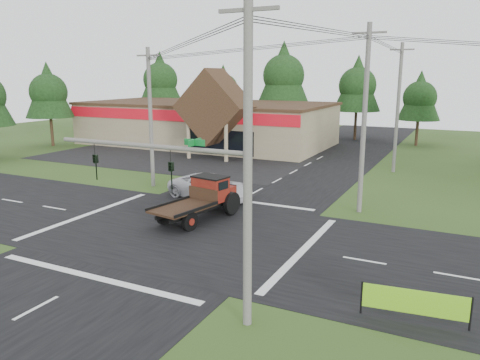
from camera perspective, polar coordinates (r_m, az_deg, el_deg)
The scene contains 19 objects.
ground at distance 26.47m, azimuth -6.89°, elevation -6.11°, with size 120.00×120.00×0.00m, color #2E4418.
road_ns at distance 26.47m, azimuth -6.89°, elevation -6.09°, with size 12.00×120.00×0.02m, color black.
road_ew at distance 26.47m, azimuth -6.89°, elevation -6.08°, with size 120.00×12.00×0.02m, color black.
parking_apron at distance 49.39m, azimuth -8.51°, elevation 2.65°, with size 28.00×14.00×0.02m, color black.
cvs_building at distance 58.77m, azimuth -4.08°, elevation 7.06°, with size 30.40×18.20×9.19m.
traffic_signal_mast at distance 16.14m, azimuth -4.47°, elevation -1.90°, with size 8.12×0.24×7.00m.
utility_pole_nr at distance 15.10m, azimuth 0.95°, elevation 1.84°, with size 2.00×0.30×11.00m.
utility_pole_nw at distance 36.37m, azimuth -10.85°, elevation 7.57°, with size 2.00×0.30×10.50m.
utility_pole_ne at distance 29.61m, azimuth 14.91°, elevation 7.23°, with size 2.00×0.30×11.50m.
utility_pole_n at distance 43.39m, azimuth 18.69°, elevation 8.39°, with size 2.00×0.30×11.20m.
tree_row_a at distance 75.05m, azimuth -9.69°, elevation 12.15°, with size 6.72×6.72×12.12m.
tree_row_b at distance 71.46m, azimuth -2.05°, elevation 11.23°, with size 5.60×5.60×10.10m.
tree_row_c at distance 66.34m, azimuth 5.34°, elevation 12.81°, with size 7.28×7.28×13.13m.
tree_row_d at distance 64.43m, azimuth 14.14°, elevation 11.31°, with size 6.16×6.16×11.11m.
tree_row_e at distance 61.24m, azimuth 21.08°, elevation 9.54°, with size 5.04×5.04×9.09m.
tree_side_w at distance 61.47m, azimuth -22.34°, elevation 10.08°, with size 5.60×5.60×10.10m.
antique_flatbed_truck at distance 27.83m, azimuth -5.23°, elevation -2.40°, with size 2.32×6.07×2.54m, color #62110E, non-canonical shape.
roadside_banner at distance 17.93m, azimuth 20.48°, elevation -14.15°, with size 3.67×0.11×1.25m, color #72BF19, non-canonical shape.
white_pickup at distance 32.75m, azimuth -3.59°, elevation -0.82°, with size 2.83×6.14×1.71m, color silver.
Camera 1 is at (13.84, -20.91, 8.47)m, focal length 35.00 mm.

